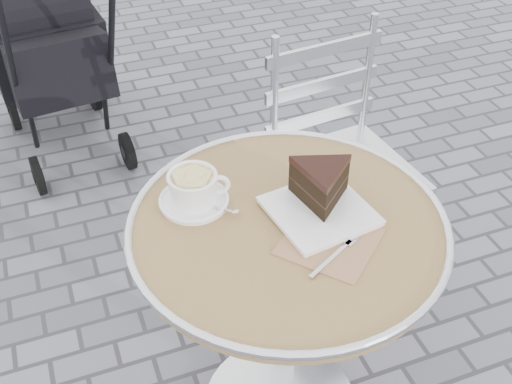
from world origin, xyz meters
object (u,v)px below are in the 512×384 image
object	(u,v)px
bistro_chair	(332,134)
baby_stroller	(49,56)
cappuccino_set	(194,191)
cake_plate_set	(321,190)
cafe_table	(286,275)

from	to	relation	value
bistro_chair	baby_stroller	bearing A→B (deg)	118.83
bistro_chair	baby_stroller	xyz separation A→B (m)	(-0.76, 1.10, -0.13)
cappuccino_set	cake_plate_set	size ratio (longest dim) A/B	0.47
cafe_table	baby_stroller	bearing A→B (deg)	103.46
cafe_table	bistro_chair	bearing A→B (deg)	54.15
cafe_table	cake_plate_set	distance (m)	0.23
cafe_table	bistro_chair	distance (m)	0.64
cappuccino_set	cake_plate_set	xyz separation A→B (m)	(0.26, -0.12, 0.02)
cappuccino_set	bistro_chair	distance (m)	0.70
cafe_table	cappuccino_set	distance (m)	0.30
cappuccino_set	baby_stroller	bearing A→B (deg)	109.12
cafe_table	baby_stroller	xyz separation A→B (m)	(-0.39, 1.62, -0.15)
cafe_table	bistro_chair	world-z (taller)	bistro_chair
cake_plate_set	baby_stroller	xyz separation A→B (m)	(-0.48, 1.60, -0.36)
cappuccino_set	baby_stroller	size ratio (longest dim) A/B	0.18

